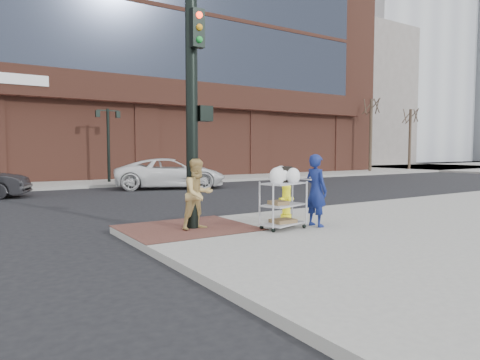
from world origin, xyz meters
TOP-DOWN VIEW (x-y plane):
  - ground at (0.00, 0.00)m, footprint 220.00×220.00m
  - sidewalk_far at (12.50, 32.00)m, footprint 65.00×36.00m
  - brick_curb_ramp at (-0.60, 0.90)m, footprint 2.80×2.40m
  - bank_building at (5.00, 31.00)m, footprint 42.00×26.00m
  - filler_block at (40.00, 38.00)m, footprint 14.00×20.00m
  - bare_tree_a at (24.00, 16.50)m, footprint 1.80×1.80m
  - bare_tree_b at (30.00, 17.00)m, footprint 1.80×1.80m
  - lamp_post at (2.00, 16.00)m, footprint 1.32×0.22m
  - traffic_signal_pole at (-0.48, 0.77)m, footprint 0.61×0.51m
  - woman_blue at (1.98, -0.50)m, footprint 0.42×0.62m
  - pedestrian_tan at (-0.45, 0.62)m, footprint 0.84×0.71m
  - minivan_white at (3.85, 11.86)m, footprint 5.90×4.27m
  - utility_cart at (1.15, -0.35)m, footprint 1.11×0.81m
  - fire_hydrant at (2.23, 0.86)m, footprint 0.42×0.30m

SIDE VIEW (x-z plane):
  - ground at x=0.00m, z-range 0.00..0.00m
  - sidewalk_far at x=12.50m, z-range 0.00..0.15m
  - brick_curb_ramp at x=-0.60m, z-range 0.15..0.16m
  - fire_hydrant at x=2.23m, z-range 0.16..1.06m
  - minivan_white at x=3.85m, z-range 0.00..1.49m
  - utility_cart at x=1.15m, z-range 0.09..1.47m
  - pedestrian_tan at x=-0.45m, z-range 0.15..1.70m
  - woman_blue at x=1.98m, z-range 0.15..1.80m
  - lamp_post at x=2.00m, z-range 0.62..4.62m
  - traffic_signal_pole at x=-0.48m, z-range 0.33..5.33m
  - bare_tree_b at x=30.00m, z-range 2.44..9.14m
  - bare_tree_a at x=24.00m, z-range 2.67..9.87m
  - filler_block at x=40.00m, z-range 0.00..18.00m
  - bank_building at x=5.00m, z-range 0.15..28.15m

